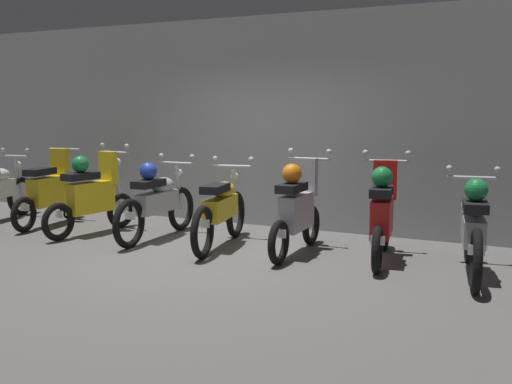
# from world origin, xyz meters

# --- Properties ---
(ground_plane) EXTENTS (80.00, 80.00, 0.00)m
(ground_plane) POSITION_xyz_m (0.00, 0.00, 0.00)
(ground_plane) COLOR #565451
(back_wall) EXTENTS (16.35, 0.30, 3.18)m
(back_wall) POSITION_xyz_m (0.00, 2.38, 1.59)
(back_wall) COLOR gray
(back_wall) RESTS_ON ground
(motorbike_slot_1) EXTENTS (0.56, 1.68, 1.18)m
(motorbike_slot_1) POSITION_xyz_m (-3.14, 0.84, 0.52)
(motorbike_slot_1) COLOR black
(motorbike_slot_1) RESTS_ON ground
(motorbike_slot_2) EXTENTS (0.58, 1.67, 1.29)m
(motorbike_slot_2) POSITION_xyz_m (-2.08, 0.60, 0.57)
(motorbike_slot_2) COLOR black
(motorbike_slot_2) RESTS_ON ground
(motorbike_slot_3) EXTENTS (0.59, 1.95, 1.15)m
(motorbike_slot_3) POSITION_xyz_m (-1.04, 0.73, 0.53)
(motorbike_slot_3) COLOR black
(motorbike_slot_3) RESTS_ON ground
(motorbike_slot_4) EXTENTS (0.59, 1.94, 1.15)m
(motorbike_slot_4) POSITION_xyz_m (-0.00, 0.68, 0.49)
(motorbike_slot_4) COLOR black
(motorbike_slot_4) RESTS_ON ground
(motorbike_slot_5) EXTENTS (0.59, 1.68, 1.29)m
(motorbike_slot_5) POSITION_xyz_m (1.04, 0.73, 0.57)
(motorbike_slot_5) COLOR black
(motorbike_slot_5) RESTS_ON ground
(motorbike_slot_6) EXTENTS (0.58, 1.67, 1.29)m
(motorbike_slot_6) POSITION_xyz_m (2.08, 0.84, 0.57)
(motorbike_slot_6) COLOR black
(motorbike_slot_6) RESTS_ON ground
(motorbike_slot_7) EXTENTS (0.58, 1.94, 1.15)m
(motorbike_slot_7) POSITION_xyz_m (3.13, 0.61, 0.53)
(motorbike_slot_7) COLOR black
(motorbike_slot_7) RESTS_ON ground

